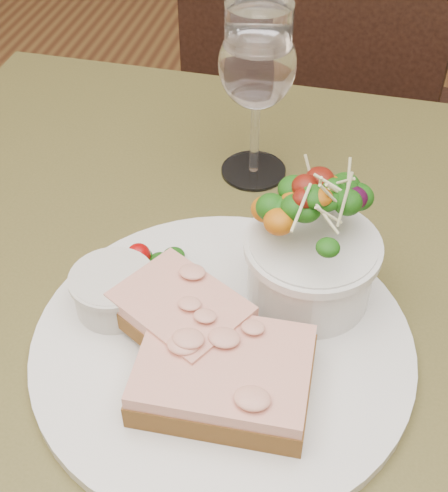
% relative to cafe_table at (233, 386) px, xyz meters
% --- Properties ---
extents(cafe_table, '(0.80, 0.80, 0.75)m').
position_rel_cafe_table_xyz_m(cafe_table, '(0.00, 0.00, 0.00)').
color(cafe_table, '#47441E').
rests_on(cafe_table, ground).
extents(chair_far, '(0.49, 0.49, 0.90)m').
position_rel_cafe_table_xyz_m(chair_far, '(0.01, 0.76, -0.36)').
color(chair_far, black).
rests_on(chair_far, ground).
extents(dinner_plate, '(0.31, 0.31, 0.01)m').
position_rel_cafe_table_xyz_m(dinner_plate, '(-0.00, -0.04, 0.11)').
color(dinner_plate, silver).
rests_on(dinner_plate, cafe_table).
extents(sandwich_front, '(0.13, 0.10, 0.03)m').
position_rel_cafe_table_xyz_m(sandwich_front, '(0.01, -0.08, 0.13)').
color(sandwich_front, '#543216').
rests_on(sandwich_front, dinner_plate).
extents(sandwich_back, '(0.13, 0.12, 0.03)m').
position_rel_cafe_table_xyz_m(sandwich_back, '(-0.04, -0.04, 0.14)').
color(sandwich_back, '#543216').
rests_on(sandwich_back, dinner_plate).
extents(ramekin, '(0.07, 0.07, 0.04)m').
position_rel_cafe_table_xyz_m(ramekin, '(-0.10, -0.02, 0.13)').
color(ramekin, beige).
rests_on(ramekin, dinner_plate).
extents(salad_bowl, '(0.11, 0.11, 0.13)m').
position_rel_cafe_table_xyz_m(salad_bowl, '(0.06, 0.03, 0.17)').
color(salad_bowl, silver).
rests_on(salad_bowl, dinner_plate).
extents(garnish, '(0.05, 0.04, 0.02)m').
position_rel_cafe_table_xyz_m(garnish, '(-0.09, 0.04, 0.12)').
color(garnish, '#123509').
rests_on(garnish, dinner_plate).
extents(wine_glass, '(0.08, 0.08, 0.18)m').
position_rel_cafe_table_xyz_m(wine_glass, '(-0.03, 0.21, 0.22)').
color(wine_glass, white).
rests_on(wine_glass, cafe_table).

